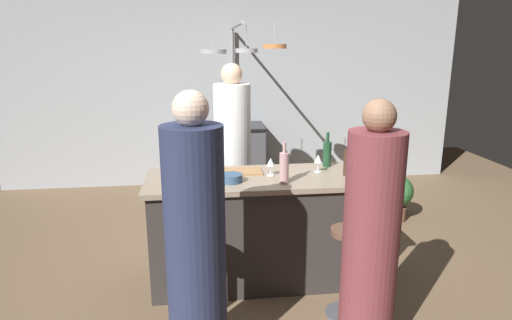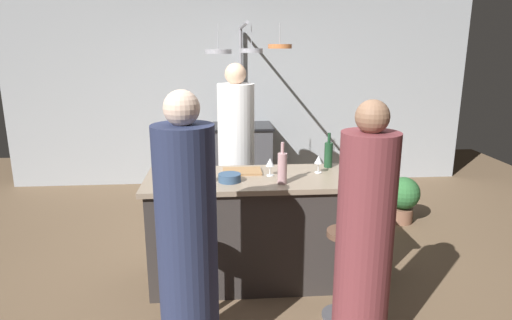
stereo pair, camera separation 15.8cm
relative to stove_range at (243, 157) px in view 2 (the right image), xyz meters
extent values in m
plane|color=brown|center=(0.00, -2.45, -0.45)|extent=(9.00, 9.00, 0.00)
cube|color=#9EA3A8|center=(0.00, 0.40, 0.85)|extent=(6.40, 0.16, 2.60)
cube|color=#332D2B|center=(0.00, -2.45, -0.02)|extent=(1.72, 0.66, 0.86)
cube|color=gray|center=(0.00, -2.45, 0.43)|extent=(1.80, 0.72, 0.04)
cube|color=#47474C|center=(0.00, 0.00, -0.02)|extent=(0.76, 0.60, 0.86)
cube|color=black|center=(0.00, 0.00, 0.43)|extent=(0.80, 0.64, 0.03)
cylinder|color=white|center=(-0.13, -1.44, 0.33)|extent=(0.37, 0.37, 1.56)
sphere|color=#D8AD8C|center=(-0.13, -1.44, 1.21)|extent=(0.21, 0.21, 0.21)
cylinder|color=#4C4C51|center=(0.56, -3.07, -0.43)|extent=(0.28, 0.28, 0.02)
cylinder|color=#4C4C51|center=(0.56, -3.07, -0.11)|extent=(0.06, 0.06, 0.62)
cylinder|color=brown|center=(0.56, -3.07, 0.21)|extent=(0.26, 0.26, 0.04)
cylinder|color=brown|center=(0.57, -3.43, 0.28)|extent=(0.34, 0.34, 1.44)
sphere|color=#8C664C|center=(0.57, -3.43, 1.09)|extent=(0.20, 0.20, 0.20)
cylinder|color=#4C4C51|center=(-0.52, -3.07, -0.11)|extent=(0.06, 0.06, 0.62)
cylinder|color=brown|center=(-0.52, -3.07, 0.21)|extent=(0.26, 0.26, 0.04)
cylinder|color=#262D4C|center=(-0.50, -3.41, 0.30)|extent=(0.36, 0.36, 1.50)
sphere|color=beige|center=(-0.50, -3.41, 1.14)|extent=(0.20, 0.20, 0.20)
cylinder|color=gray|center=(0.00, 0.25, 0.63)|extent=(0.04, 0.04, 2.15)
cylinder|color=gray|center=(0.00, -0.49, 1.70)|extent=(0.04, 1.48, 0.04)
cylinder|color=gray|center=(-0.30, -1.10, 1.42)|extent=(0.28, 0.28, 0.04)
cylinder|color=gray|center=(-0.30, -1.08, 1.56)|extent=(0.01, 0.01, 0.29)
cylinder|color=gray|center=(0.05, -1.10, 1.43)|extent=(0.23, 0.23, 0.04)
cylinder|color=gray|center=(0.05, -1.08, 1.56)|extent=(0.01, 0.01, 0.28)
cylinder|color=#B26638|center=(0.35, -1.08, 1.47)|extent=(0.25, 0.25, 0.04)
cylinder|color=gray|center=(0.35, -1.08, 1.59)|extent=(0.01, 0.01, 0.23)
cylinder|color=brown|center=(1.72, -1.35, -0.37)|extent=(0.24, 0.24, 0.16)
sphere|color=#2D6633|center=(1.72, -1.35, -0.11)|extent=(0.36, 0.36, 0.36)
cube|color=#997047|center=(-0.12, -2.31, 0.46)|extent=(0.32, 0.22, 0.02)
cylinder|color=#382319|center=(0.71, -2.50, 0.56)|extent=(0.05, 0.05, 0.21)
cylinder|color=gray|center=(-0.69, -2.22, 0.58)|extent=(0.07, 0.07, 0.25)
cylinder|color=gray|center=(-0.69, -2.22, 0.74)|extent=(0.03, 0.03, 0.08)
cylinder|color=#B78C8E|center=(0.17, -2.65, 0.57)|extent=(0.07, 0.07, 0.24)
cylinder|color=#B78C8E|center=(0.17, -2.65, 0.73)|extent=(0.03, 0.03, 0.08)
cylinder|color=#193D23|center=(0.64, -2.21, 0.56)|extent=(0.07, 0.07, 0.22)
cylinder|color=#193D23|center=(0.64, -2.21, 0.71)|extent=(0.03, 0.03, 0.08)
cylinder|color=#143319|center=(-0.48, -2.66, 0.57)|extent=(0.07, 0.07, 0.24)
cylinder|color=#143319|center=(-0.48, -2.66, 0.73)|extent=(0.03, 0.03, 0.08)
cylinder|color=silver|center=(0.51, -2.38, 0.46)|extent=(0.06, 0.06, 0.01)
cylinder|color=silver|center=(0.51, -2.38, 0.50)|extent=(0.01, 0.01, 0.07)
cone|color=silver|center=(0.51, -2.38, 0.57)|extent=(0.07, 0.07, 0.06)
cylinder|color=silver|center=(0.10, -2.43, 0.46)|extent=(0.06, 0.06, 0.01)
cylinder|color=silver|center=(0.10, -2.43, 0.50)|extent=(0.01, 0.01, 0.07)
cone|color=silver|center=(0.10, -2.43, 0.57)|extent=(0.07, 0.07, 0.06)
cylinder|color=silver|center=(-0.46, -2.51, 0.46)|extent=(0.06, 0.06, 0.01)
cylinder|color=silver|center=(-0.46, -2.51, 0.50)|extent=(0.01, 0.01, 0.07)
cone|color=silver|center=(-0.46, -2.51, 0.57)|extent=(0.07, 0.07, 0.06)
cylinder|color=#334C6B|center=(-0.23, -2.56, 0.48)|extent=(0.18, 0.18, 0.06)
cylinder|color=brown|center=(-0.55, -2.38, 0.48)|extent=(0.18, 0.18, 0.06)
camera|label=1|loc=(-0.44, -5.83, 1.47)|focal=31.01mm
camera|label=2|loc=(-0.28, -5.85, 1.47)|focal=31.01mm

